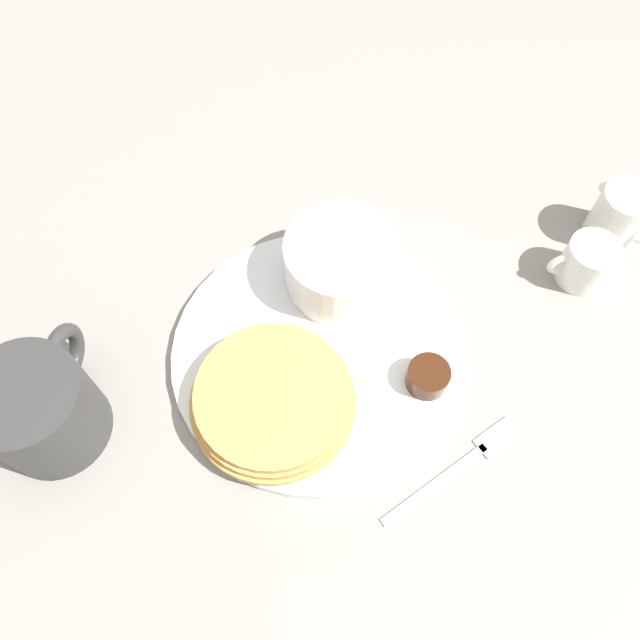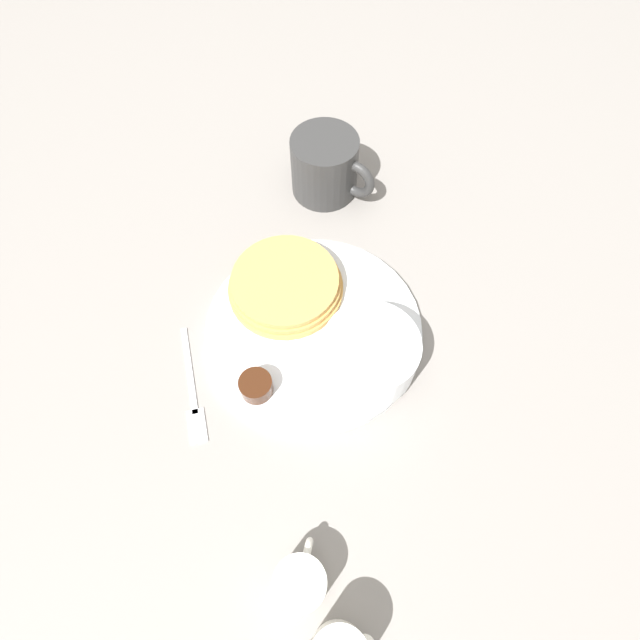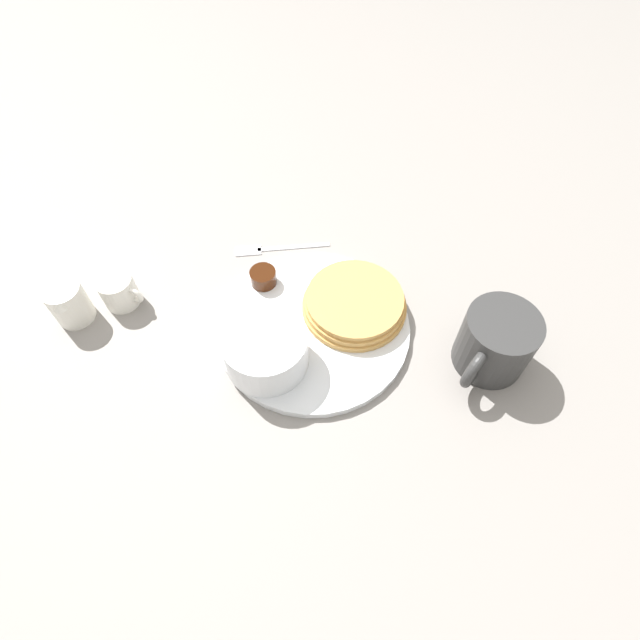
{
  "view_description": "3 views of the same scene",
  "coord_description": "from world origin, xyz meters",
  "views": [
    {
      "loc": [
        -0.25,
        0.06,
        0.54
      ],
      "look_at": [
        0.01,
        -0.01,
        0.05
      ],
      "focal_mm": 35.0,
      "sensor_mm": 36.0,
      "label": 1
    },
    {
      "loc": [
        0.04,
        -0.29,
        0.56
      ],
      "look_at": [
        0.01,
        -0.01,
        0.05
      ],
      "focal_mm": 28.0,
      "sensor_mm": 36.0,
      "label": 2
    },
    {
      "loc": [
        0.37,
        0.11,
        0.59
      ],
      "look_at": [
        0.0,
        0.01,
        0.03
      ],
      "focal_mm": 28.0,
      "sensor_mm": 36.0,
      "label": 3
    }
  ],
  "objects": [
    {
      "name": "ground_plane",
      "position": [
        0.0,
        0.0,
        0.0
      ],
      "size": [
        4.0,
        4.0,
        0.0
      ],
      "primitive_type": "plane",
      "color": "gray"
    },
    {
      "name": "plate",
      "position": [
        0.0,
        0.0,
        0.01
      ],
      "size": [
        0.27,
        0.27,
        0.01
      ],
      "color": "white",
      "rests_on": "ground_plane"
    },
    {
      "name": "pancake_stack",
      "position": [
        -0.04,
        0.05,
        0.03
      ],
      "size": [
        0.15,
        0.15,
        0.03
      ],
      "color": "tan",
      "rests_on": "plate"
    },
    {
      "name": "bowl",
      "position": [
        0.07,
        -0.04,
        0.04
      ],
      "size": [
        0.11,
        0.11,
        0.06
      ],
      "color": "white",
      "rests_on": "plate"
    },
    {
      "name": "syrup_cup",
      "position": [
        -0.05,
        -0.09,
        0.02
      ],
      "size": [
        0.04,
        0.04,
        0.02
      ],
      "color": "#38190A",
      "rests_on": "plate"
    },
    {
      "name": "butter_ramekin",
      "position": [
        0.08,
        -0.06,
        0.03
      ],
      "size": [
        0.05,
        0.05,
        0.04
      ],
      "color": "white",
      "rests_on": "plate"
    },
    {
      "name": "coffee_mug",
      "position": [
        -0.01,
        0.24,
        0.04
      ],
      "size": [
        0.12,
        0.1,
        0.09
      ],
      "color": "#333333",
      "rests_on": "ground_plane"
    },
    {
      "name": "creamer_pitcher_near",
      "position": [
        0.02,
        -0.28,
        0.03
      ],
      "size": [
        0.05,
        0.07,
        0.05
      ],
      "color": "white",
      "rests_on": "ground_plane"
    },
    {
      "name": "creamer_pitcher_far",
      "position": [
        0.07,
        -0.34,
        0.03
      ],
      "size": [
        0.07,
        0.05,
        0.07
      ],
      "color": "white",
      "rests_on": "ground_plane"
    },
    {
      "name": "fork",
      "position": [
        -0.13,
        -0.11,
        0.0
      ],
      "size": [
        0.07,
        0.15,
        0.0
      ],
      "color": "silver",
      "rests_on": "ground_plane"
    }
  ]
}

